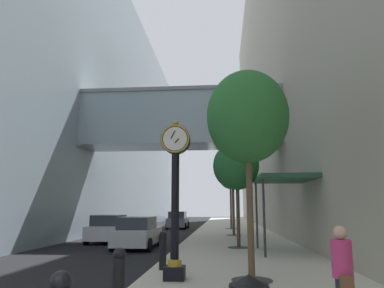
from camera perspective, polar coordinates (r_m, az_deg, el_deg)
The scene contains 17 objects.
ground_plane at distance 29.30m, azimuth 0.29°, elevation -14.13°, with size 110.00×110.00×0.00m, color black.
sidewalk_right at distance 32.20m, azimuth 6.48°, elevation -13.58°, with size 6.29×80.00×0.14m, color beige.
building_block_left at distance 36.32m, azimuth -17.92°, elevation 6.27°, with size 22.75×80.00×24.06m.
building_block_right at distance 36.44m, azimuth 18.44°, elevation 14.67°, with size 9.00×80.00×34.02m.
street_clock at distance 10.15m, azimuth -2.69°, elevation -7.20°, with size 0.84×0.55×4.42m.
bollard_second at distance 7.10m, azimuth -11.59°, elevation -20.38°, with size 0.24×0.24×1.18m.
bollard_fourth at distance 11.82m, azimuth -4.67°, elevation -16.35°, with size 0.24×0.24×1.18m.
bollard_fifth at distance 14.22m, azimuth -2.99°, elevation -15.31°, with size 0.24×0.24×1.18m.
street_tree_near at distance 10.48m, azimuth 8.80°, elevation 4.20°, with size 2.35×2.35×5.86m.
street_tree_mid_near at distance 18.31m, azimuth 7.17°, elevation -3.34°, with size 2.22×2.22×5.35m.
street_tree_mid_far at distance 26.40m, azimuth 6.47°, elevation -3.53°, with size 2.85×2.85×6.57m.
street_tree_far at distance 34.41m, azimuth 6.12°, elevation -5.05°, with size 2.26×2.26×6.25m.
pedestrian_walking at distance 6.82m, azimuth 22.87°, elevation -18.35°, with size 0.36×0.47×1.61m.
storefront_awning at distance 16.66m, azimuth 14.30°, elevation -5.56°, with size 2.40×3.60×3.30m.
car_grey_near at distance 36.66m, azimuth -2.28°, elevation -12.04°, with size 2.01×4.21×1.69m.
car_white_mid at distance 22.90m, azimuth -13.02°, elevation -13.02°, with size 2.09×4.23×1.63m.
car_silver_far at distance 19.26m, azimuth -8.61°, elevation -13.79°, with size 2.00×4.34×1.60m.
Camera 1 is at (2.34, -2.13, 2.05)m, focal length 33.54 mm.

